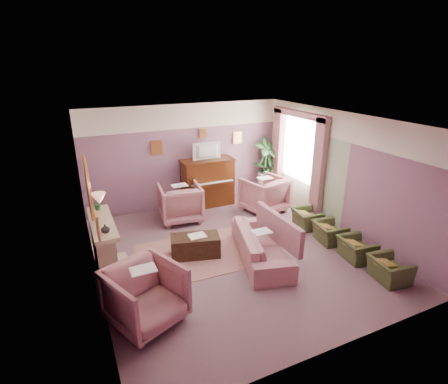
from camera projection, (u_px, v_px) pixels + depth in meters
name	position (u px, v px, depth m)	size (l,w,h in m)	color
floor	(234.00, 252.00, 7.48)	(5.50, 6.00, 0.01)	#74515B
ceiling	(236.00, 120.00, 6.50)	(5.50, 6.00, 0.01)	white
wall_back	(186.00, 156.00, 9.54)	(5.50, 0.02, 2.80)	slate
wall_front	(340.00, 266.00, 4.44)	(5.50, 0.02, 2.80)	slate
wall_left	(89.00, 215.00, 5.91)	(0.02, 6.00, 2.80)	slate
wall_right	(341.00, 173.00, 8.07)	(0.02, 6.00, 2.80)	slate
picture_rail_band	(184.00, 116.00, 9.15)	(5.50, 0.01, 0.65)	white
stripe_panel	(305.00, 172.00, 9.28)	(0.01, 3.00, 2.15)	#ACB99A
fireplace_surround	(104.00, 251.00, 6.44)	(0.30, 1.40, 1.10)	tan
fireplace_inset	(110.00, 257.00, 6.53)	(0.18, 0.72, 0.68)	black
fire_ember	(114.00, 265.00, 6.61)	(0.06, 0.54, 0.10)	#FF4219
mantel_shelf	(102.00, 223.00, 6.25)	(0.40, 1.55, 0.07)	tan
hearth	(118.00, 273.00, 6.71)	(0.55, 1.50, 0.02)	tan
mirror_frame	(88.00, 188.00, 5.96)	(0.04, 0.72, 1.20)	#D49046
mirror_glass	(90.00, 188.00, 5.97)	(0.01, 0.60, 1.06)	white
sconce_shade	(99.00, 199.00, 5.03)	(0.20, 0.20, 0.16)	#EEA579
piano	(208.00, 183.00, 9.73)	(1.40, 0.60, 1.30)	#421D0B
piano_keyshelf	(213.00, 184.00, 9.40)	(1.30, 0.12, 0.06)	#421D0B
piano_keys	(213.00, 183.00, 9.39)	(1.20, 0.08, 0.02)	white
piano_top	(207.00, 160.00, 9.49)	(1.45, 0.65, 0.04)	#421D0B
television	(208.00, 150.00, 9.35)	(0.80, 0.12, 0.48)	black
print_back_left	(157.00, 148.00, 9.08)	(0.30, 0.03, 0.38)	#D49046
print_back_right	(237.00, 138.00, 9.98)	(0.26, 0.03, 0.34)	#D49046
print_back_mid	(203.00, 133.00, 9.49)	(0.22, 0.03, 0.26)	#D49046
print_left_wall	(97.00, 226.00, 4.79)	(0.03, 0.28, 0.36)	#D49046
window_blind	(300.00, 147.00, 9.26)	(0.03, 1.40, 1.80)	silver
curtain_left	(318.00, 171.00, 8.59)	(0.16, 0.34, 2.60)	#955D66
curtain_right	(277.00, 154.00, 10.15)	(0.16, 0.34, 2.60)	#955D66
pelmet	(300.00, 114.00, 8.93)	(0.16, 2.20, 0.16)	#955D66
mantel_plant	(98.00, 203.00, 6.66)	(0.16, 0.16, 0.28)	#2A5E2E
mantel_vase	(105.00, 229.00, 5.79)	(0.16, 0.16, 0.16)	white
area_rug	(200.00, 254.00, 7.39)	(2.50, 1.80, 0.01)	#9A605C
coffee_table	(195.00, 246.00, 7.27)	(1.00, 0.50, 0.45)	black
table_paper	(197.00, 236.00, 7.21)	(0.35, 0.28, 0.01)	white
sofa	(261.00, 239.00, 7.11)	(0.71, 2.13, 0.86)	#B17276
sofa_throw	(278.00, 228.00, 7.20)	(0.11, 1.61, 0.59)	#955D66
floral_armchair_left	(180.00, 201.00, 8.82)	(1.01, 1.01, 1.06)	#B17276
floral_armchair_right	(264.00, 192.00, 9.37)	(1.01, 1.01, 1.06)	#B17276
floral_armchair_front	(145.00, 293.00, 5.32)	(1.01, 1.01, 1.06)	#B17276
olive_chair_a	(390.00, 266.00, 6.43)	(0.48, 0.69, 0.60)	#434C28
olive_chair_b	(357.00, 246.00, 7.13)	(0.48, 0.69, 0.60)	#434C28
olive_chair_c	(330.00, 229.00, 7.83)	(0.48, 0.69, 0.60)	#434C28
olive_chair_d	(307.00, 216.00, 8.52)	(0.48, 0.69, 0.60)	#434C28
side_table	(266.00, 184.00, 10.54)	(0.52, 0.52, 0.70)	white
side_plant_big	(267.00, 168.00, 10.36)	(0.30, 0.30, 0.34)	#2A5E2E
side_plant_small	(272.00, 169.00, 10.33)	(0.16, 0.16, 0.28)	#2A5E2E
palm_pot	(265.00, 189.00, 10.62)	(0.34, 0.34, 0.34)	brown
palm_plant	(266.00, 161.00, 10.30)	(0.76, 0.76, 1.44)	#2A5E2E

